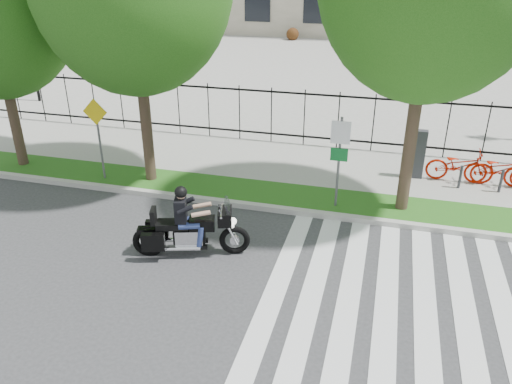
# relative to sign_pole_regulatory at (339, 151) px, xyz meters

# --- Properties ---
(ground) EXTENTS (120.00, 120.00, 0.00)m
(ground) POSITION_rel_sign_pole_regulatory_xyz_m (-2.94, -4.58, -1.74)
(ground) COLOR #323234
(ground) RESTS_ON ground
(curb) EXTENTS (60.00, 0.20, 0.15)m
(curb) POSITION_rel_sign_pole_regulatory_xyz_m (-2.94, -0.48, -1.66)
(curb) COLOR #AFADA5
(curb) RESTS_ON ground
(grass_verge) EXTENTS (60.00, 1.50, 0.15)m
(grass_verge) POSITION_rel_sign_pole_regulatory_xyz_m (-2.94, 0.37, -1.66)
(grass_verge) COLOR #195615
(grass_verge) RESTS_ON ground
(sidewalk) EXTENTS (60.00, 3.50, 0.15)m
(sidewalk) POSITION_rel_sign_pole_regulatory_xyz_m (-2.94, 2.87, -1.66)
(sidewalk) COLOR gray
(sidewalk) RESTS_ON ground
(plaza) EXTENTS (80.00, 34.00, 0.10)m
(plaza) POSITION_rel_sign_pole_regulatory_xyz_m (-2.94, 20.42, -1.69)
(plaza) COLOR gray
(plaza) RESTS_ON ground
(crosswalk_stripes) EXTENTS (5.70, 8.00, 0.01)m
(crosswalk_stripes) POSITION_rel_sign_pole_regulatory_xyz_m (1.88, -4.58, -1.73)
(crosswalk_stripes) COLOR silver
(crosswalk_stripes) RESTS_ON ground
(iron_fence) EXTENTS (30.00, 0.06, 2.00)m
(iron_fence) POSITION_rel_sign_pole_regulatory_xyz_m (-2.94, 4.62, -0.59)
(iron_fence) COLOR black
(iron_fence) RESTS_ON sidewalk
(lamp_post_left) EXTENTS (1.06, 0.70, 4.25)m
(lamp_post_left) POSITION_rel_sign_pole_regulatory_xyz_m (-14.94, 7.42, 1.47)
(lamp_post_left) COLOR black
(lamp_post_left) RESTS_ON ground
(sign_pole_regulatory) EXTENTS (0.50, 0.09, 2.50)m
(sign_pole_regulatory) POSITION_rel_sign_pole_regulatory_xyz_m (0.00, 0.00, 0.00)
(sign_pole_regulatory) COLOR #59595B
(sign_pole_regulatory) RESTS_ON grass_verge
(sign_pole_warning) EXTENTS (0.78, 0.09, 2.49)m
(sign_pole_warning) POSITION_rel_sign_pole_regulatory_xyz_m (-7.08, 0.00, 0.00)
(sign_pole_warning) COLOR #59595B
(sign_pole_warning) RESTS_ON grass_verge
(motorcycle_rider) EXTENTS (2.64, 1.25, 2.10)m
(motorcycle_rider) POSITION_rel_sign_pole_regulatory_xyz_m (-2.97, -3.10, -1.04)
(motorcycle_rider) COLOR black
(motorcycle_rider) RESTS_ON ground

